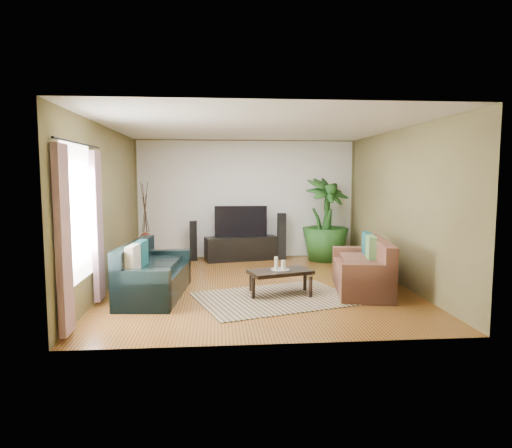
{
  "coord_description": "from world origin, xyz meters",
  "views": [
    {
      "loc": [
        -0.68,
        -7.68,
        1.88
      ],
      "look_at": [
        0.0,
        0.2,
        1.05
      ],
      "focal_mm": 32.0,
      "sensor_mm": 36.0,
      "label": 1
    }
  ],
  "objects": [
    {
      "name": "curtain_far",
      "position": [
        -2.43,
        -0.85,
        1.15
      ],
      "size": [
        0.08,
        0.35,
        2.2
      ],
      "primitive_type": "cube",
      "color": "gray",
      "rests_on": "ground"
    },
    {
      "name": "speaker_left",
      "position": [
        -1.21,
        2.5,
        0.44
      ],
      "size": [
        0.16,
        0.18,
        0.89
      ],
      "primitive_type": "cube",
      "rotation": [
        0.0,
        0.0,
        0.02
      ],
      "color": "black",
      "rests_on": "floor"
    },
    {
      "name": "candle_tray",
      "position": [
        0.31,
        -0.62,
        0.4
      ],
      "size": [
        0.3,
        0.3,
        0.01
      ],
      "primitive_type": "cylinder",
      "color": "gray",
      "rests_on": "coffee_table"
    },
    {
      "name": "potted_plant",
      "position": [
        1.72,
        2.22,
        0.92
      ],
      "size": [
        1.4,
        1.4,
        1.84
      ],
      "primitive_type": "imported",
      "rotation": [
        0.0,
        0.0,
        0.51
      ],
      "color": "#1D4A18",
      "rests_on": "floor"
    },
    {
      "name": "sofa_left",
      "position": [
        -1.65,
        -0.54,
        0.42
      ],
      "size": [
        1.0,
        1.98,
        0.85
      ],
      "primitive_type": "cube",
      "rotation": [
        0.0,
        0.0,
        1.47
      ],
      "color": "black",
      "rests_on": "floor"
    },
    {
      "name": "tv_stand",
      "position": [
        -0.15,
        2.44,
        0.27
      ],
      "size": [
        1.66,
        0.81,
        0.53
      ],
      "primitive_type": "cube",
      "rotation": [
        0.0,
        0.0,
        0.22
      ],
      "color": "black",
      "rests_on": "floor"
    },
    {
      "name": "wall_front",
      "position": [
        0.0,
        -2.75,
        1.35
      ],
      "size": [
        5.0,
        0.0,
        5.0
      ],
      "primitive_type": "plane",
      "rotation": [
        -1.57,
        0.0,
        0.0
      ],
      "color": "olive",
      "rests_on": "ground"
    },
    {
      "name": "wall_left",
      "position": [
        -2.5,
        0.0,
        1.35
      ],
      "size": [
        0.0,
        5.5,
        5.5
      ],
      "primitive_type": "plane",
      "rotation": [
        1.57,
        0.0,
        1.57
      ],
      "color": "olive",
      "rests_on": "ground"
    },
    {
      "name": "coffee_table",
      "position": [
        0.31,
        -0.62,
        0.2
      ],
      "size": [
        1.09,
        0.79,
        0.4
      ],
      "primitive_type": "cube",
      "rotation": [
        0.0,
        0.0,
        0.3
      ],
      "color": "black",
      "rests_on": "floor"
    },
    {
      "name": "floor",
      "position": [
        0.0,
        0.0,
        0.0
      ],
      "size": [
        5.5,
        5.5,
        0.0
      ],
      "primitive_type": "plane",
      "color": "#935F26",
      "rests_on": "ground"
    },
    {
      "name": "sofa_right",
      "position": [
        1.68,
        -0.47,
        0.42
      ],
      "size": [
        1.11,
        1.9,
        0.85
      ],
      "primitive_type": "cube",
      "rotation": [
        0.0,
        0.0,
        -1.75
      ],
      "color": "brown",
      "rests_on": "floor"
    },
    {
      "name": "window_pane",
      "position": [
        -2.48,
        -1.6,
        1.4
      ],
      "size": [
        0.0,
        1.8,
        1.8
      ],
      "primitive_type": "plane",
      "rotation": [
        1.57,
        0.0,
        1.57
      ],
      "color": "white",
      "rests_on": "ground"
    },
    {
      "name": "television",
      "position": [
        -0.15,
        2.46,
        0.88
      ],
      "size": [
        1.17,
        0.06,
        0.69
      ],
      "primitive_type": "cube",
      "color": "black",
      "rests_on": "tv_stand"
    },
    {
      "name": "backwall_panel",
      "position": [
        0.0,
        2.74,
        1.35
      ],
      "size": [
        4.9,
        0.0,
        4.9
      ],
      "primitive_type": "plane",
      "rotation": [
        1.57,
        0.0,
        0.0
      ],
      "color": "white",
      "rests_on": "ground"
    },
    {
      "name": "curtain_rod",
      "position": [
        -2.43,
        -1.6,
        2.3
      ],
      "size": [
        0.03,
        1.9,
        0.03
      ],
      "primitive_type": "cylinder",
      "rotation": [
        1.57,
        0.0,
        0.0
      ],
      "color": "black",
      "rests_on": "ground"
    },
    {
      "name": "plant_pot",
      "position": [
        1.72,
        2.22,
        0.13
      ],
      "size": [
        0.34,
        0.34,
        0.26
      ],
      "primitive_type": "cylinder",
      "color": "black",
      "rests_on": "floor"
    },
    {
      "name": "wall_back",
      "position": [
        0.0,
        2.75,
        1.35
      ],
      "size": [
        5.0,
        0.0,
        5.0
      ],
      "primitive_type": "plane",
      "rotation": [
        1.57,
        0.0,
        0.0
      ],
      "color": "olive",
      "rests_on": "ground"
    },
    {
      "name": "curtain_near",
      "position": [
        -2.43,
        -2.35,
        1.15
      ],
      "size": [
        0.08,
        0.35,
        2.2
      ],
      "primitive_type": "cube",
      "color": "gray",
      "rests_on": "ground"
    },
    {
      "name": "ceiling",
      "position": [
        0.0,
        0.0,
        2.7
      ],
      "size": [
        5.5,
        5.5,
        0.0
      ],
      "primitive_type": "plane",
      "rotation": [
        3.14,
        0.0,
        0.0
      ],
      "color": "white",
      "rests_on": "ground"
    },
    {
      "name": "wall_right",
      "position": [
        2.5,
        0.0,
        1.35
      ],
      "size": [
        0.0,
        5.5,
        5.5
      ],
      "primitive_type": "plane",
      "rotation": [
        1.57,
        0.0,
        -1.57
      ],
      "color": "olive",
      "rests_on": "ground"
    },
    {
      "name": "speaker_right",
      "position": [
        0.78,
        2.5,
        0.52
      ],
      "size": [
        0.2,
        0.22,
        1.05
      ],
      "primitive_type": "cube",
      "rotation": [
        0.0,
        0.0,
        -0.03
      ],
      "color": "black",
      "rests_on": "floor"
    },
    {
      "name": "candle_tall",
      "position": [
        0.25,
        -0.59,
        0.51
      ],
      "size": [
        0.06,
        0.06,
        0.19
      ],
      "primitive_type": "cylinder",
      "color": "beige",
      "rests_on": "candle_tray"
    },
    {
      "name": "candle_mid",
      "position": [
        0.35,
        -0.66,
        0.49
      ],
      "size": [
        0.06,
        0.06,
        0.15
      ],
      "primitive_type": "cylinder",
      "color": "white",
      "rests_on": "candle_tray"
    },
    {
      "name": "side_table",
      "position": [
        -1.97,
        0.79,
        0.26
      ],
      "size": [
        0.61,
        0.61,
        0.52
      ],
      "primitive_type": "cube",
      "rotation": [
        0.0,
        0.0,
        -0.27
      ],
      "color": "brown",
      "rests_on": "floor"
    },
    {
      "name": "pedestal",
      "position": [
        -2.2,
        2.11,
        0.16
      ],
      "size": [
        0.39,
        0.39,
        0.33
      ],
      "primitive_type": "cube",
      "rotation": [
        0.0,
        0.0,
        0.19
      ],
      "color": "gray",
      "rests_on": "floor"
    },
    {
      "name": "area_rug",
      "position": [
        0.21,
        -0.85,
        0.01
      ],
      "size": [
        2.71,
        2.27,
        0.01
      ],
      "primitive_type": "cube",
      "rotation": [
        0.0,
        0.0,
        0.31
      ],
      "color": "#A0875E",
      "rests_on": "floor"
    },
    {
      "name": "vase",
      "position": [
        -2.2,
        2.11,
        0.48
      ],
      "size": [
        0.3,
        0.3,
        0.42
      ],
      "primitive_type": "ellipsoid",
      "color": "maroon",
      "rests_on": "pedestal"
    },
    {
      "name": "candle_short",
      "position": [
        0.38,
        -0.56,
        0.47
      ],
      "size": [
        0.06,
        0.06,
        0.12
      ],
      "primitive_type": "cylinder",
      "color": "beige",
      "rests_on": "candle_tray"
    }
  ]
}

